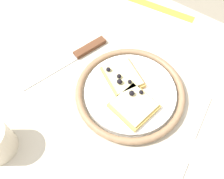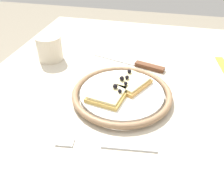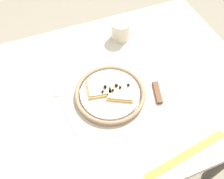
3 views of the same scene
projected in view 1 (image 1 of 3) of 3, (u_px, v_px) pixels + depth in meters
ground_plane at (117, 174)px, 1.17m from camera, size 6.00×6.00×0.00m
dining_table at (121, 119)px, 0.63m from camera, size 1.08×0.74×0.71m
plate at (129, 91)px, 0.56m from camera, size 0.25×0.25×0.02m
pizza_slice_near at (122, 77)px, 0.57m from camera, size 0.11×0.11×0.03m
pizza_slice_far at (134, 105)px, 0.53m from camera, size 0.10×0.10×0.03m
knife at (79, 54)px, 0.63m from camera, size 0.08×0.24×0.01m
fork at (194, 134)px, 0.52m from camera, size 0.04×0.20×0.00m
measuring_tape at (145, 3)px, 0.73m from camera, size 0.30×0.06×0.00m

